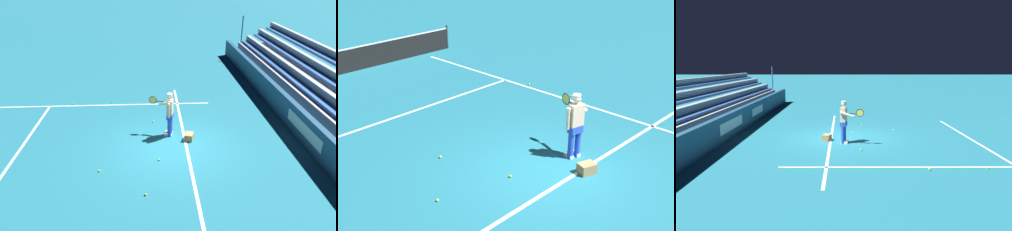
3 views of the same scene
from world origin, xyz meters
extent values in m
plane|color=#1E6B7F|center=(0.00, 0.00, 0.00)|extent=(160.00, 160.00, 0.00)
cube|color=white|center=(0.00, -0.50, 0.00)|extent=(12.00, 0.10, 0.01)
cube|color=white|center=(4.11, 4.00, 0.00)|extent=(0.10, 12.00, 0.01)
cube|color=white|center=(0.00, 5.50, 0.00)|extent=(8.22, 0.10, 0.01)
cube|color=navy|center=(0.00, -4.91, 0.55)|extent=(26.54, 0.24, 1.10)
cube|color=silver|center=(0.03, -4.78, 0.61)|extent=(2.80, 0.01, 0.44)
cube|color=silver|center=(-4.27, -4.78, 0.61)|extent=(2.20, 0.01, 0.40)
cube|color=#9EA3A8|center=(0.00, -6.71, 0.55)|extent=(25.21, 2.40, 1.10)
cube|color=#2D5BAD|center=(0.00, -5.91, 1.18)|extent=(24.71, 0.40, 0.12)
cube|color=#9EA3A8|center=(0.00, -6.19, 1.33)|extent=(25.21, 0.24, 0.45)
cube|color=#2D5BAD|center=(0.00, -6.71, 1.63)|extent=(24.71, 0.40, 0.12)
cube|color=#9EA3A8|center=(0.00, -6.99, 1.77)|extent=(25.21, 0.24, 0.45)
cylinder|color=#4C70B2|center=(-12.23, -5.61, 1.48)|extent=(0.08, 0.08, 2.95)
cylinder|color=blue|center=(0.86, 0.07, 0.44)|extent=(0.15, 0.15, 0.88)
cylinder|color=blue|center=(1.08, 0.02, 0.44)|extent=(0.15, 0.15, 0.88)
cube|color=white|center=(0.88, 0.13, 0.04)|extent=(0.18, 0.30, 0.09)
cube|color=white|center=(1.09, 0.07, 0.04)|extent=(0.18, 0.30, 0.09)
cube|color=blue|center=(0.97, 0.04, 0.80)|extent=(0.38, 0.30, 0.20)
cube|color=beige|center=(0.97, 0.04, 1.17)|extent=(0.40, 0.29, 0.58)
sphere|color=beige|center=(0.97, 0.05, 1.60)|extent=(0.21, 0.21, 0.21)
cylinder|color=white|center=(0.97, 0.05, 1.69)|extent=(0.20, 0.20, 0.05)
cylinder|color=beige|center=(0.73, 0.10, 1.13)|extent=(0.09, 0.09, 0.56)
cylinder|color=beige|center=(1.26, 0.18, 1.22)|extent=(0.23, 0.59, 0.24)
cylinder|color=black|center=(1.32, 0.41, 1.27)|extent=(0.11, 0.30, 0.03)
torus|color=black|center=(1.39, 0.68, 1.31)|extent=(0.10, 0.31, 0.31)
cylinder|color=#D6D14C|center=(1.39, 0.68, 1.31)|extent=(0.07, 0.26, 0.27)
cube|color=#A87F51|center=(0.54, -0.66, 0.13)|extent=(0.48, 0.42, 0.26)
sphere|color=#CCE533|center=(-0.88, 0.52, 0.03)|extent=(0.07, 0.07, 0.07)
sphere|color=#CCE533|center=(2.13, 0.68, 0.03)|extent=(0.07, 0.07, 0.07)
sphere|color=#CCE533|center=(4.30, 4.48, 0.03)|extent=(0.07, 0.07, 0.07)
sphere|color=#CCE533|center=(-2.71, 0.97, 0.03)|extent=(0.07, 0.07, 0.07)
sphere|color=#CCE533|center=(-1.42, 2.46, 0.03)|extent=(0.07, 0.07, 0.07)
sphere|color=#CCE533|center=(4.41, 2.65, 0.03)|extent=(0.07, 0.07, 0.07)
camera|label=1|loc=(-10.32, 0.74, 6.02)|focal=35.00mm
camera|label=2|loc=(-7.85, -6.02, 5.73)|focal=50.00mm
camera|label=3|loc=(13.95, 0.02, 3.22)|focal=35.00mm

